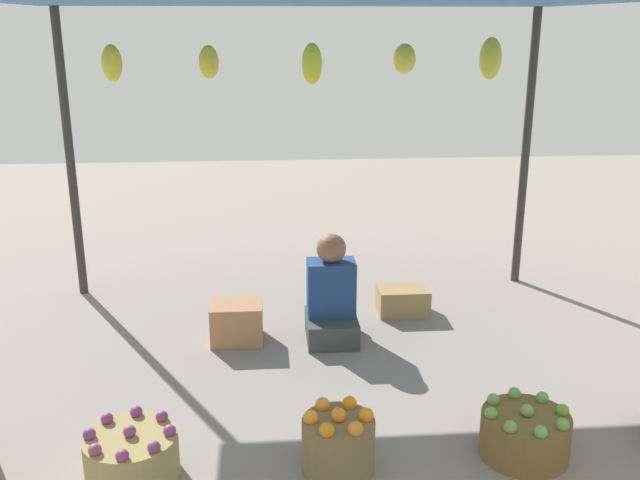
# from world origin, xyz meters

# --- Properties ---
(ground_plane) EXTENTS (14.00, 14.00, 0.00)m
(ground_plane) POSITION_xyz_m (0.00, 0.00, 0.00)
(ground_plane) COLOR gray
(market_stall_structure) EXTENTS (4.04, 2.57, 2.35)m
(market_stall_structure) POSITION_xyz_m (0.01, 0.01, 2.20)
(market_stall_structure) COLOR #38332D
(market_stall_structure) RESTS_ON ground
(vendor_person) EXTENTS (0.36, 0.44, 0.78)m
(vendor_person) POSITION_xyz_m (0.13, 0.08, 0.30)
(vendor_person) COLOR #37403F
(vendor_person) RESTS_ON ground
(basket_purple_onions) EXTENTS (0.47, 0.47, 0.29)m
(basket_purple_onions) POSITION_xyz_m (-1.02, -1.47, 0.12)
(basket_purple_onions) COLOR #998951
(basket_purple_onions) RESTS_ON ground
(basket_oranges) EXTENTS (0.37, 0.37, 0.35)m
(basket_oranges) POSITION_xyz_m (0.02, -1.50, 0.15)
(basket_oranges) COLOR olive
(basket_oranges) RESTS_ON ground
(basket_green_apples) EXTENTS (0.46, 0.46, 0.30)m
(basket_green_apples) POSITION_xyz_m (1.01, -1.45, 0.12)
(basket_green_apples) COLOR brown
(basket_green_apples) RESTS_ON ground
(wooden_crate_near_vendor) EXTENTS (0.39, 0.28, 0.21)m
(wooden_crate_near_vendor) POSITION_xyz_m (0.74, 0.49, 0.10)
(wooden_crate_near_vendor) COLOR #A17F51
(wooden_crate_near_vendor) RESTS_ON ground
(wooden_crate_stacked_rear) EXTENTS (0.37, 0.31, 0.29)m
(wooden_crate_stacked_rear) POSITION_xyz_m (-0.54, 0.08, 0.14)
(wooden_crate_stacked_rear) COLOR #AD7952
(wooden_crate_stacked_rear) RESTS_ON ground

